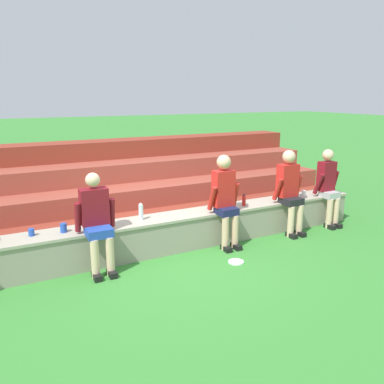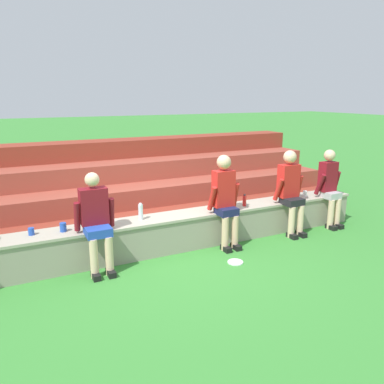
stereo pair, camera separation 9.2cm
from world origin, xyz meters
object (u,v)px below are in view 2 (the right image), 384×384
Objects in this scene: water_bottle_mid_right at (244,200)px; plastic_cup_left_end at (305,194)px; person_center at (225,198)px; plastic_cup_middle at (31,231)px; person_right_of_center at (291,189)px; water_bottle_near_left at (141,212)px; person_left_of_center at (96,219)px; frisbee at (235,262)px; person_far_right at (330,186)px; plastic_cup_right_end at (63,227)px.

plastic_cup_left_end is at bearing 0.15° from water_bottle_mid_right.
plastic_cup_middle is at bearing 173.70° from person_center.
water_bottle_mid_right is at bearing 164.73° from person_right_of_center.
water_bottle_near_left reaches higher than water_bottle_mid_right.
plastic_cup_left_end is (3.94, 0.22, -0.14)m from person_left_of_center.
person_center reaches higher than frisbee.
person_far_right is 4.74m from plastic_cup_right_end.
plastic_cup_middle is 2.91m from frisbee.
person_right_of_center reaches higher than water_bottle_mid_right.
person_far_right is at bearing -4.49° from water_bottle_near_left.
person_center is at bearing -179.92° from person_right_of_center.
frisbee is (-2.47, -0.66, -0.76)m from person_far_right.
person_left_of_center is at bearing 179.80° from person_center.
person_left_of_center is 13.73× the size of plastic_cup_middle.
water_bottle_mid_right is (1.84, -0.07, -0.03)m from water_bottle_near_left.
person_right_of_center is at bearing -6.23° from water_bottle_near_left.
plastic_cup_left_end is 2.33m from frisbee.
person_left_of_center is 3.95m from plastic_cup_left_end.
plastic_cup_right_end is at bearing 179.46° from plastic_cup_left_end.
plastic_cup_left_end is 0.50× the size of frisbee.
person_far_right reaches higher than plastic_cup_middle.
person_left_of_center is 2.11m from frisbee.
person_left_of_center is at bearing -176.81° from plastic_cup_left_end.
person_right_of_center is 3.81m from plastic_cup_right_end.
person_far_right is 14.20× the size of plastic_cup_middle.
person_center is 2.49m from plastic_cup_right_end.
water_bottle_mid_right is at bearing 50.42° from frisbee.
plastic_cup_middle is 0.87× the size of plastic_cup_left_end.
water_bottle_mid_right is at bearing 173.04° from person_far_right.
plastic_cup_right_end is (-2.47, 0.27, -0.20)m from person_center.
person_center reaches higher than plastic_cup_right_end.
water_bottle_near_left is (-2.65, 0.29, -0.13)m from person_right_of_center.
person_far_right reaches higher than water_bottle_mid_right.
person_left_of_center is at bearing 160.55° from frisbee.
plastic_cup_middle is at bearing 175.71° from person_right_of_center.
water_bottle_near_left is 1.85m from water_bottle_mid_right.
plastic_cup_right_end is at bearing -6.96° from plastic_cup_middle.
person_far_right is at bearing -3.43° from plastic_cup_middle.
person_center is 1.90m from plastic_cup_left_end.
water_bottle_mid_right is 2.02× the size of plastic_cup_middle.
person_right_of_center is 1.85m from frisbee.
person_far_right is 7.04× the size of water_bottle_mid_right.
person_right_of_center is at bearing 23.08° from frisbee.
person_center is at bearing 72.91° from frisbee.
plastic_cup_left_end is (4.76, -0.09, 0.01)m from plastic_cup_middle.
frisbee is (1.86, -0.66, -0.74)m from person_left_of_center.
water_bottle_near_left is 3.20m from plastic_cup_left_end.
person_center is 2.27m from person_far_right.
person_center is 2.90m from plastic_cup_middle.
plastic_cup_left_end is (0.54, 0.22, -0.19)m from person_right_of_center.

